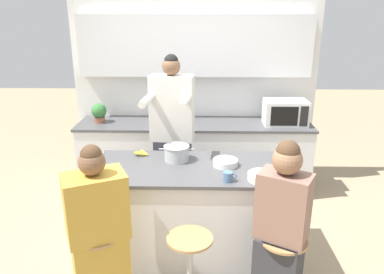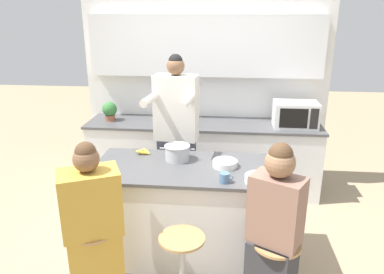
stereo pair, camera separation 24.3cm
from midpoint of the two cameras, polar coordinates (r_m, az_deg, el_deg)
ground_plane at (r=3.77m, az=1.81°, el=-17.81°), size 16.00×16.00×0.00m
wall_back at (r=4.85m, az=3.51°, el=10.46°), size 3.14×0.22×2.70m
back_counter at (r=4.84m, az=3.09°, el=-2.98°), size 2.92×0.65×0.90m
kitchen_island at (r=3.50m, az=1.90°, el=-11.57°), size 1.72×0.79×0.94m
bar_stool_leftmost at (r=3.17m, az=-12.26°, el=-18.67°), size 0.38×0.38×0.66m
bar_stool_center at (r=3.03m, az=0.94°, el=-20.13°), size 0.38×0.38×0.66m
person_cooking at (r=3.86m, az=-0.57°, el=-1.33°), size 0.49×0.62×1.85m
person_wrapped_blanket at (r=2.98m, az=-12.49°, el=-14.09°), size 0.51×0.44×1.38m
person_seated_near at (r=2.88m, az=14.79°, el=-15.16°), size 0.42×0.39×1.42m
cooking_pot at (r=3.41m, az=-0.22°, el=-2.42°), size 0.32×0.23×0.14m
fruit_bowl at (r=3.06m, az=12.51°, el=-6.32°), size 0.24×0.24×0.06m
mixing_bowl_steel at (r=3.31m, az=7.16°, el=-4.07°), size 0.22×0.22×0.06m
coffee_cup_near at (r=3.01m, az=7.31°, el=-6.22°), size 0.11×0.08×0.08m
banana_bunch at (r=3.58m, az=-5.54°, el=-2.26°), size 0.16×0.11×0.05m
microwave at (r=4.69m, az=16.93°, el=3.27°), size 0.52×0.34×0.30m
potted_plant at (r=4.85m, az=-11.03°, el=3.99°), size 0.19×0.19×0.24m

